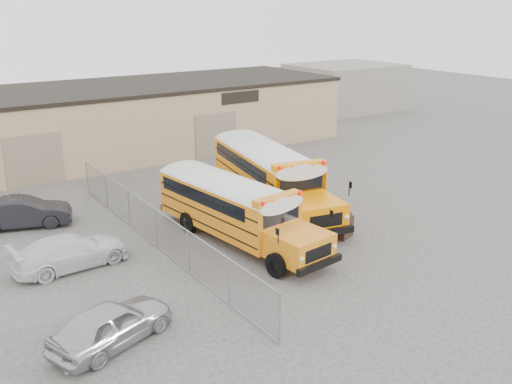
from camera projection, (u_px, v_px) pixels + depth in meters
ground at (308, 239)px, 25.53m from camera, size 120.00×120.00×0.00m
warehouse at (132, 117)px, 40.51m from camera, size 30.20×10.20×4.67m
chainlink_fence at (156, 228)px, 24.41m from camera, size 0.07×18.07×1.81m
distant_building_right at (345, 87)px, 56.47m from camera, size 10.00×8.00×4.40m
school_bus_left at (163, 176)px, 29.24m from camera, size 3.43×9.81×2.81m
school_bus_right at (226, 144)px, 34.95m from camera, size 4.61×11.14×3.17m
tarp_bundle at (341, 221)px, 25.63m from camera, size 1.18×1.13×1.41m
car_silver at (112, 324)px, 17.48m from camera, size 4.36×2.87×1.38m
car_white at (71, 251)px, 22.66m from camera, size 4.69×2.17×1.33m
car_dark at (23, 212)px, 26.75m from camera, size 4.58×2.79×1.42m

